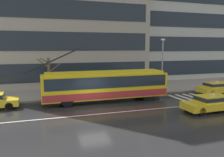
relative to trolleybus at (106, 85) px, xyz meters
name	(u,v)px	position (x,y,z in m)	size (l,w,h in m)	color
ground_plane	(94,110)	(-1.80, -2.74, -1.56)	(160.00, 160.00, 0.00)	#242425
sidewalk_slab	(76,89)	(-1.80, 6.60, -1.49)	(80.00, 10.00, 0.14)	gray
crosswalk_stripe_edge_near	(181,99)	(7.18, -1.57, -1.56)	(0.44, 4.40, 0.01)	beige
crosswalk_stripe_inner_a	(188,99)	(8.08, -1.57, -1.56)	(0.44, 4.40, 0.01)	beige
crosswalk_stripe_center	(196,98)	(8.98, -1.57, -1.56)	(0.44, 4.40, 0.01)	beige
crosswalk_stripe_inner_b	(203,97)	(9.88, -1.57, -1.56)	(0.44, 4.40, 0.01)	beige
lane_centre_line	(98,114)	(-1.80, -3.94, -1.56)	(72.00, 0.14, 0.01)	silver
trolleybus	(106,85)	(0.00, 0.00, 0.00)	(13.10, 2.56, 5.03)	yellow
taxi_oncoming_far	(211,102)	(7.02, -5.91, -0.86)	(4.58, 1.92, 1.39)	yellow
taxi_ahead_of_bus	(217,87)	(12.68, -0.40, -0.86)	(4.69, 2.00, 1.39)	yellow
pedestrian_at_shelter	(74,78)	(-2.34, 3.79, 0.21)	(1.37, 1.37, 1.98)	#4A4743
pedestrian_approaching_curb	(143,78)	(4.82, 2.12, 0.20)	(1.41, 1.41, 1.99)	#202823
pedestrian_walking_past	(103,78)	(0.62, 3.21, 0.18)	(1.45, 1.45, 1.99)	#585347
street_lamp	(162,59)	(7.60, 2.79, 2.12)	(0.60, 0.32, 5.89)	gray
street_tree_bare	(49,74)	(-4.91, 4.90, 0.69)	(2.42, 0.47, 3.81)	brown
office_tower_corner_right	(179,5)	(19.34, 17.51, 11.18)	(24.75, 16.27, 25.46)	#AEB7AC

